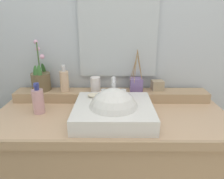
{
  "coord_description": "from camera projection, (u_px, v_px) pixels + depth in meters",
  "views": [
    {
      "loc": [
        0.01,
        -1.03,
        1.38
      ],
      "look_at": [
        0.01,
        -0.02,
        1.02
      ],
      "focal_mm": 33.38,
      "sensor_mm": 36.0,
      "label": 1
    }
  ],
  "objects": [
    {
      "name": "wall_back",
      "position": [
        112.0,
        39.0,
        1.38
      ],
      "size": [
        2.89,
        0.2,
        2.46
      ],
      "primitive_type": "cube",
      "color": "silver",
      "rests_on": "ground"
    },
    {
      "name": "vanity_cabinet",
      "position": [
        111.0,
        177.0,
        1.29
      ],
      "size": [
        1.28,
        0.55,
        0.88
      ],
      "color": "tan",
      "rests_on": "ground"
    },
    {
      "name": "back_ledge",
      "position": [
        111.0,
        95.0,
        1.32
      ],
      "size": [
        1.2,
        0.13,
        0.06
      ],
      "primitive_type": "cube",
      "color": "tan",
      "rests_on": "vanity_cabinet"
    },
    {
      "name": "sink_basin",
      "position": [
        114.0,
        112.0,
        1.06
      ],
      "size": [
        0.4,
        0.37,
        0.28
      ],
      "color": "white",
      "rests_on": "vanity_cabinet"
    },
    {
      "name": "soap_bar",
      "position": [
        94.0,
        95.0,
        1.15
      ],
      "size": [
        0.07,
        0.04,
        0.02
      ],
      "primitive_type": "ellipsoid",
      "color": "beige",
      "rests_on": "sink_basin"
    },
    {
      "name": "potted_plant",
      "position": [
        41.0,
        80.0,
        1.3
      ],
      "size": [
        0.12,
        0.12,
        0.31
      ],
      "color": "brown",
      "rests_on": "back_ledge"
    },
    {
      "name": "soap_dispenser",
      "position": [
        64.0,
        81.0,
        1.28
      ],
      "size": [
        0.05,
        0.06,
        0.17
      ],
      "color": "beige",
      "rests_on": "back_ledge"
    },
    {
      "name": "tumbler_cup",
      "position": [
        95.0,
        84.0,
        1.28
      ],
      "size": [
        0.06,
        0.06,
        0.09
      ],
      "primitive_type": "cylinder",
      "color": "silver",
      "rests_on": "back_ledge"
    },
    {
      "name": "reed_diffuser",
      "position": [
        136.0,
        84.0,
        1.3
      ],
      "size": [
        0.08,
        0.12,
        0.26
      ],
      "color": "#755D9B",
      "rests_on": "back_ledge"
    },
    {
      "name": "trinket_box",
      "position": [
        157.0,
        85.0,
        1.31
      ],
      "size": [
        0.08,
        0.07,
        0.06
      ],
      "primitive_type": "cube",
      "rotation": [
        0.0,
        0.0,
        0.14
      ],
      "color": "tan",
      "rests_on": "back_ledge"
    },
    {
      "name": "lotion_bottle",
      "position": [
        38.0,
        101.0,
        1.13
      ],
      "size": [
        0.06,
        0.06,
        0.17
      ],
      "color": "#D29EA3",
      "rests_on": "vanity_cabinet"
    },
    {
      "name": "mirror",
      "position": [
        118.0,
        32.0,
        1.26
      ],
      "size": [
        0.48,
        0.02,
        0.55
      ],
      "primitive_type": "cube",
      "color": "silver"
    }
  ]
}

